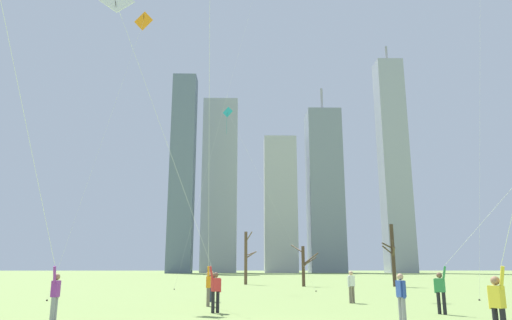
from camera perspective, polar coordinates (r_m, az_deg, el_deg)
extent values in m
cube|color=yellow|center=(13.46, 27.55, -14.71)|extent=(0.31, 0.39, 0.54)
sphere|color=#9E7051|center=(13.44, 27.37, -13.06)|extent=(0.22, 0.22, 0.22)
cylinder|color=yellow|center=(13.60, 26.86, -14.88)|extent=(0.09, 0.09, 0.55)
cylinder|color=yellow|center=(13.31, 28.04, -12.64)|extent=(0.16, 0.22, 0.56)
cylinder|color=#726656|center=(23.32, -5.89, -16.43)|extent=(0.14, 0.14, 0.85)
cylinder|color=#726656|center=(23.10, -5.94, -16.46)|extent=(0.14, 0.14, 0.85)
cube|color=orange|center=(23.18, -5.88, -14.73)|extent=(0.20, 0.34, 0.54)
sphere|color=tan|center=(23.17, -5.85, -13.77)|extent=(0.22, 0.22, 0.22)
cylinder|color=orange|center=(23.39, -5.83, -14.80)|extent=(0.09, 0.09, 0.55)
cylinder|color=orange|center=(22.96, -5.90, -13.57)|extent=(0.09, 0.20, 0.56)
cylinder|color=silver|center=(20.52, -5.76, 11.84)|extent=(0.39, 8.65, 17.20)
cylinder|color=black|center=(19.97, -4.74, -17.05)|extent=(0.14, 0.14, 0.85)
cylinder|color=black|center=(19.86, -5.33, -17.06)|extent=(0.14, 0.14, 0.85)
cube|color=red|center=(19.88, -4.99, -15.06)|extent=(0.39, 0.35, 0.54)
sphere|color=brown|center=(19.87, -4.97, -13.93)|extent=(0.22, 0.22, 0.22)
cylinder|color=red|center=(19.98, -4.44, -15.15)|extent=(0.09, 0.09, 0.55)
cylinder|color=red|center=(19.77, -5.52, -13.68)|extent=(0.22, 0.18, 0.56)
cube|color=white|center=(21.17, -16.97, 18.37)|extent=(1.61, 0.54, 1.50)
cylinder|color=black|center=(21.17, -16.97, 18.37)|extent=(0.29, 0.48, 0.93)
cylinder|color=silver|center=(19.61, -11.36, 3.28)|extent=(4.08, 2.38, 10.83)
cylinder|color=gray|center=(17.78, -23.52, -16.57)|extent=(0.14, 0.14, 0.85)
cylinder|color=gray|center=(17.57, -23.80, -16.60)|extent=(0.14, 0.14, 0.85)
cube|color=purple|center=(17.63, -23.45, -14.34)|extent=(0.20, 0.34, 0.54)
sphere|color=#9E7051|center=(17.62, -23.33, -13.08)|extent=(0.22, 0.22, 0.22)
cylinder|color=purple|center=(17.83, -23.20, -14.45)|extent=(0.09, 0.09, 0.55)
cylinder|color=purple|center=(17.42, -23.57, -12.80)|extent=(0.09, 0.20, 0.56)
cylinder|color=silver|center=(15.48, -26.85, 6.00)|extent=(0.46, 6.05, 9.35)
cylinder|color=black|center=(20.71, 21.61, -16.07)|extent=(0.14, 0.14, 0.85)
cylinder|color=black|center=(20.62, 22.19, -16.04)|extent=(0.14, 0.14, 0.85)
cube|color=#338C4C|center=(20.63, 21.73, -14.14)|extent=(0.38, 0.38, 0.54)
sphere|color=brown|center=(20.62, 21.64, -13.06)|extent=(0.22, 0.22, 0.22)
cylinder|color=#338C4C|center=(20.71, 21.19, -14.26)|extent=(0.09, 0.09, 0.55)
cylinder|color=#338C4C|center=(20.53, 22.17, -12.79)|extent=(0.21, 0.21, 0.56)
cylinder|color=#726656|center=(25.60, 11.89, -15.92)|extent=(0.14, 0.14, 0.85)
cylinder|color=#726656|center=(25.44, 11.56, -15.95)|extent=(0.14, 0.14, 0.85)
cube|color=white|center=(25.49, 11.65, -14.38)|extent=(0.39, 0.36, 0.54)
sphere|color=tan|center=(25.48, 11.61, -13.50)|extent=(0.22, 0.22, 0.22)
cylinder|color=white|center=(25.65, 11.97, -14.43)|extent=(0.09, 0.09, 0.55)
cylinder|color=white|center=(25.33, 11.33, -14.48)|extent=(0.09, 0.09, 0.55)
cylinder|color=#33384C|center=(26.19, -5.43, -16.05)|extent=(0.14, 0.14, 0.85)
cylinder|color=#33384C|center=(26.01, -5.70, -16.07)|extent=(0.14, 0.14, 0.85)
cube|color=black|center=(26.07, -5.53, -14.54)|extent=(0.34, 0.39, 0.54)
sphere|color=tan|center=(26.06, -5.51, -13.68)|extent=(0.22, 0.22, 0.22)
cylinder|color=black|center=(26.25, -5.28, -14.60)|extent=(0.09, 0.09, 0.55)
cylinder|color=black|center=(25.90, -5.79, -14.62)|extent=(0.09, 0.09, 0.55)
cylinder|color=gray|center=(17.16, 17.40, -17.20)|extent=(0.14, 0.14, 0.85)
cylinder|color=gray|center=(16.97, 17.76, -17.23)|extent=(0.14, 0.14, 0.85)
cube|color=#2D4CA5|center=(17.02, 17.42, -14.89)|extent=(0.26, 0.37, 0.54)
sphere|color=tan|center=(17.01, 17.32, -13.58)|extent=(0.22, 0.22, 0.22)
cylinder|color=#2D4CA5|center=(17.21, 17.08, -14.99)|extent=(0.09, 0.09, 0.55)
cylinder|color=#2D4CA5|center=(16.84, 17.77, -15.01)|extent=(0.09, 0.09, 0.55)
cylinder|color=silver|center=(41.51, -4.49, 4.66)|extent=(6.92, 0.45, 28.73)
cylinder|color=#3F3833|center=(39.75, -10.05, -15.40)|extent=(0.10, 0.10, 0.08)
cylinder|color=silver|center=(29.57, 25.86, 4.24)|extent=(0.81, 2.87, 19.82)
cylinder|color=#3F3833|center=(29.58, 25.82, -15.26)|extent=(0.10, 0.10, 0.08)
cube|color=teal|center=(41.05, -3.50, 5.93)|extent=(0.92, 0.78, 1.12)
cylinder|color=black|center=(41.05, -3.50, 5.93)|extent=(0.14, 0.32, 0.71)
cylinder|color=teal|center=(40.51, -3.63, 4.36)|extent=(0.02, 0.02, 1.62)
cylinder|color=silver|center=(37.94, 1.54, -4.28)|extent=(6.98, 2.72, 15.10)
cylinder|color=#3F3833|center=(36.54, 7.40, -15.72)|extent=(0.10, 0.10, 0.08)
cube|color=orange|center=(32.43, -13.68, 16.31)|extent=(1.25, 0.35, 1.21)
cylinder|color=black|center=(32.43, -13.68, 16.31)|extent=(0.08, 0.31, 0.77)
cylinder|color=silver|center=(29.38, -18.73, 1.35)|extent=(4.17, 0.86, 17.48)
cylinder|color=#3F3833|center=(28.93, -24.36, -15.47)|extent=(0.10, 0.10, 0.08)
cylinder|color=#4C3828|center=(45.58, 5.85, -12.88)|extent=(0.31, 0.31, 3.76)
cylinder|color=#4C3828|center=(45.70, 6.63, -12.32)|extent=(1.32, 0.18, 0.89)
cylinder|color=#4C3828|center=(45.04, 6.24, -12.59)|extent=(0.59, 1.22, 0.69)
cylinder|color=#4C3828|center=(46.26, 5.08, -10.84)|extent=(1.10, 1.52, 0.87)
cylinder|color=#4C3828|center=(45.64, 6.75, -11.98)|extent=(1.53, 0.22, 1.18)
cylinder|color=#423326|center=(46.96, 16.53, -11.15)|extent=(0.36, 0.36, 5.84)
cylinder|color=#423326|center=(46.24, 16.60, -10.81)|extent=(0.48, 1.54, 0.99)
cylinder|color=#423326|center=(46.39, 15.90, -10.12)|extent=(1.33, 1.00, 0.60)
cylinder|color=#423326|center=(46.35, 16.46, -9.98)|extent=(0.50, 1.31, 0.93)
cylinder|color=#423326|center=(46.66, 15.91, -10.64)|extent=(1.18, 0.46, 0.91)
cylinder|color=brown|center=(50.14, -1.27, -11.95)|extent=(0.33, 0.33, 5.50)
cylinder|color=brown|center=(50.06, -0.65, -11.63)|extent=(1.13, 0.30, 0.78)
cylinder|color=brown|center=(50.21, -0.59, -11.45)|extent=(1.20, 0.22, 0.50)
cylinder|color=brown|center=(49.83, -0.88, -9.44)|extent=(0.78, 0.92, 1.05)
cube|color=#9EA3AD|center=(143.82, -4.49, -2.90)|extent=(10.79, 6.21, 53.82)
cube|color=slate|center=(135.26, -9.05, -1.31)|extent=(6.81, 6.08, 57.66)
cube|color=gray|center=(145.81, 8.46, -3.65)|extent=(10.40, 10.68, 50.26)
cylinder|color=#99999E|center=(153.25, 8.09, 7.23)|extent=(0.80, 0.80, 8.36)
cube|color=#9EA3AD|center=(147.55, 16.62, -0.29)|extent=(8.03, 7.04, 65.75)
cylinder|color=#99999E|center=(158.97, 15.77, 12.39)|extent=(0.80, 0.80, 5.78)
cube|color=#B2B2B7|center=(142.14, 3.02, -5.39)|extent=(9.84, 7.56, 41.16)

